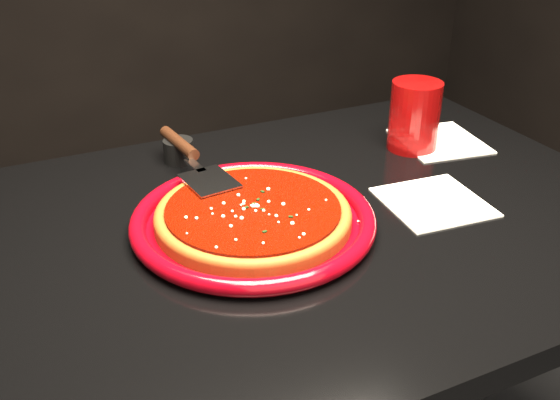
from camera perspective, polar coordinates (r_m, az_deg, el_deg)
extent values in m
cube|color=black|center=(1.23, 0.45, -17.11)|extent=(1.20, 0.80, 0.75)
cylinder|color=#73030B|center=(0.97, -2.46, -1.80)|extent=(0.48, 0.48, 0.03)
cylinder|color=brown|center=(0.97, -2.46, -1.58)|extent=(0.39, 0.39, 0.02)
torus|color=brown|center=(0.96, -2.47, -1.19)|extent=(0.39, 0.39, 0.02)
cylinder|color=#660A00|center=(0.96, -2.48, -0.91)|extent=(0.34, 0.34, 0.01)
cylinder|color=#800606|center=(1.25, 12.19, 7.53)|extent=(0.12, 0.12, 0.14)
cube|color=white|center=(1.07, 13.86, -0.18)|extent=(0.17, 0.17, 0.00)
cube|color=white|center=(1.31, 14.37, 5.24)|extent=(0.18, 0.19, 0.00)
cylinder|color=black|center=(1.20, -9.26, 4.47)|extent=(0.06, 0.06, 0.04)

